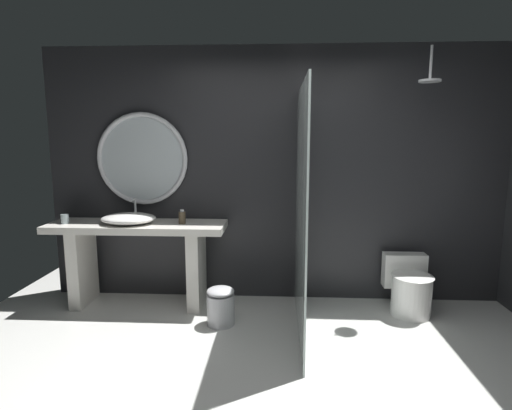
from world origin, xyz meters
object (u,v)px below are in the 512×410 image
(soap_dispenser, at_px, (183,217))
(rain_shower_head, at_px, (430,78))
(round_wall_mirror, at_px, (143,159))
(toilet, at_px, (410,288))
(waste_bin, at_px, (221,306))
(vessel_sink, at_px, (129,218))
(tumbler_cup, at_px, (65,219))

(soap_dispenser, relative_size, rain_shower_head, 0.45)
(round_wall_mirror, bearing_deg, soap_dispenser, -28.05)
(toilet, relative_size, waste_bin, 1.57)
(rain_shower_head, distance_m, waste_bin, 2.79)
(vessel_sink, xyz_separation_m, rain_shower_head, (2.83, -0.04, 1.32))
(round_wall_mirror, xyz_separation_m, toilet, (2.69, -0.29, -1.23))
(soap_dispenser, distance_m, round_wall_mirror, 0.76)
(vessel_sink, relative_size, soap_dispenser, 3.75)
(tumbler_cup, bearing_deg, waste_bin, -12.77)
(rain_shower_head, xyz_separation_m, toilet, (-0.06, 0.01, -1.97))
(soap_dispenser, bearing_deg, vessel_sink, -177.88)
(rain_shower_head, relative_size, toilet, 0.57)
(vessel_sink, xyz_separation_m, tumbler_cup, (-0.63, -0.04, -0.00))
(soap_dispenser, height_order, waste_bin, soap_dispenser)
(round_wall_mirror, bearing_deg, toilet, -6.14)
(tumbler_cup, bearing_deg, vessel_sink, 3.18)
(tumbler_cup, bearing_deg, soap_dispenser, 2.70)
(rain_shower_head, xyz_separation_m, waste_bin, (-1.86, -0.36, -2.04))
(tumbler_cup, relative_size, rain_shower_head, 0.30)
(tumbler_cup, bearing_deg, rain_shower_head, -0.01)
(round_wall_mirror, bearing_deg, tumbler_cup, -157.10)
(rain_shower_head, height_order, toilet, rain_shower_head)
(tumbler_cup, xyz_separation_m, round_wall_mirror, (0.71, 0.30, 0.58))
(soap_dispenser, relative_size, toilet, 0.26)
(round_wall_mirror, bearing_deg, rain_shower_head, -6.21)
(tumbler_cup, relative_size, soap_dispenser, 0.66)
(tumbler_cup, xyz_separation_m, soap_dispenser, (1.16, 0.05, 0.02))
(soap_dispenser, bearing_deg, round_wall_mirror, 151.95)
(tumbler_cup, relative_size, toilet, 0.17)
(round_wall_mirror, distance_m, toilet, 2.97)
(vessel_sink, bearing_deg, round_wall_mirror, 74.32)
(tumbler_cup, distance_m, round_wall_mirror, 0.96)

